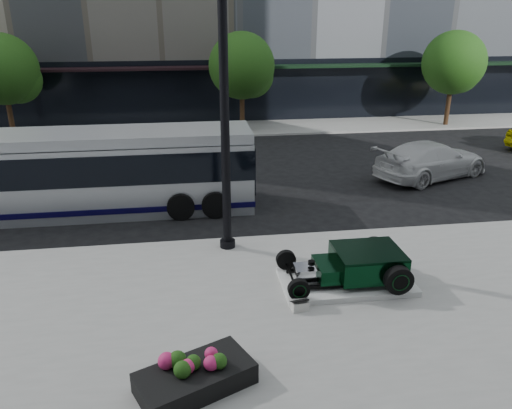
{
  "coord_description": "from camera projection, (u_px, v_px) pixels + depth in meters",
  "views": [
    {
      "loc": [
        -2.41,
        -16.33,
        6.81
      ],
      "look_at": [
        -0.34,
        -2.01,
        1.2
      ],
      "focal_mm": 35.0,
      "sensor_mm": 36.0,
      "label": 1
    }
  ],
  "objects": [
    {
      "name": "flower_planter",
      "position": [
        195.0,
        376.0,
        9.41
      ],
      "size": [
        2.41,
        1.88,
        0.7
      ],
      "color": "black",
      "rests_on": "sidewalk_near"
    },
    {
      "name": "white_sedan",
      "position": [
        431.0,
        160.0,
        21.67
      ],
      "size": [
        5.9,
        4.1,
        1.59
      ],
      "primitive_type": "imported",
      "rotation": [
        0.0,
        0.0,
        1.95
      ],
      "color": "silver",
      "rests_on": "ground"
    },
    {
      "name": "lamppost",
      "position": [
        225.0,
        119.0,
        13.8
      ],
      "size": [
        0.47,
        0.47,
        8.46
      ],
      "color": "black",
      "rests_on": "sidewalk_near"
    },
    {
      "name": "transit_bus",
      "position": [
        83.0,
        172.0,
        17.71
      ],
      "size": [
        12.12,
        2.88,
        2.92
      ],
      "color": "#A7ABB1",
      "rests_on": "ground"
    },
    {
      "name": "hot_rod",
      "position": [
        359.0,
        264.0,
        12.95
      ],
      "size": [
        3.22,
        2.0,
        0.81
      ],
      "color": "black",
      "rests_on": "display_plinth"
    },
    {
      "name": "street_trees",
      "position": [
        244.0,
        68.0,
        28.71
      ],
      "size": [
        29.8,
        3.8,
        5.7
      ],
      "color": "black",
      "rests_on": "sidewalk_far"
    },
    {
      "name": "display_plinth",
      "position": [
        346.0,
        281.0,
        13.09
      ],
      "size": [
        3.4,
        1.8,
        0.15
      ],
      "primitive_type": "cube",
      "color": "silver",
      "rests_on": "sidewalk_near"
    },
    {
      "name": "info_plaque",
      "position": [
        299.0,
        304.0,
        11.96
      ],
      "size": [
        0.44,
        0.35,
        0.31
      ],
      "color": "silver",
      "rests_on": "sidewalk_near"
    },
    {
      "name": "sidewalk_far",
      "position": [
        224.0,
        129.0,
        30.75
      ],
      "size": [
        70.0,
        4.0,
        0.12
      ],
      "primitive_type": "cube",
      "color": "gray",
      "rests_on": "ground"
    },
    {
      "name": "ground",
      "position": [
        257.0,
        215.0,
        17.85
      ],
      "size": [
        120.0,
        120.0,
        0.0
      ],
      "primitive_type": "plane",
      "color": "black",
      "rests_on": "ground"
    }
  ]
}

